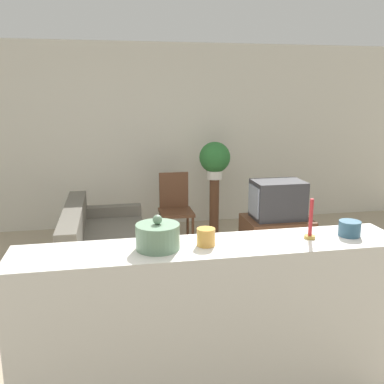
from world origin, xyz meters
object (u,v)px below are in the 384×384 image
Objects in this scene: wooden_chair at (175,205)px; couch at (103,251)px; television at (277,200)px; potted_plant at (215,158)px; decorative_bowl at (158,236)px.

couch is at bearing -135.64° from wooden_chair.
couch is 1.86× the size of wooden_chair.
potted_plant is (-0.51, 1.08, 0.35)m from television.
couch is 2.40m from decorative_bowl.
decorative_bowl reaches higher than wooden_chair.
television is 0.65× the size of wooden_chair.
potted_plant is at bearing 19.86° from wooden_chair.
decorative_bowl is at bearing -80.29° from couch.
television is at bearing -64.90° from potted_plant.
decorative_bowl reaches higher than couch.
wooden_chair is 3.25m from decorative_bowl.
decorative_bowl is (-1.17, -3.35, 0.07)m from potted_plant.
potted_plant is at bearing 70.73° from decorative_bowl.
wooden_chair is 1.81× the size of potted_plant.
decorative_bowl is (-0.57, -3.13, 0.66)m from wooden_chair.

